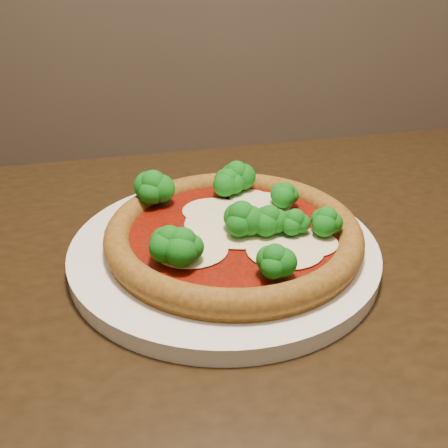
{
  "coord_description": "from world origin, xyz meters",
  "views": [
    {
      "loc": [
        -0.09,
        -0.37,
        1.04
      ],
      "look_at": [
        -0.06,
        0.08,
        0.79
      ],
      "focal_mm": 40.0,
      "sensor_mm": 36.0,
      "label": 1
    }
  ],
  "objects": [
    {
      "name": "dining_table",
      "position": [
        -0.04,
        0.01,
        0.64
      ],
      "size": [
        1.19,
        0.96,
        0.75
      ],
      "rotation": [
        0.0,
        0.0,
        0.18
      ],
      "color": "black",
      "rests_on": "floor"
    },
    {
      "name": "pizza",
      "position": [
        -0.05,
        0.08,
        0.78
      ],
      "size": [
        0.27,
        0.27,
        0.06
      ],
      "rotation": [
        0.0,
        0.0,
        -0.38
      ],
      "color": "brown",
      "rests_on": "plate"
    },
    {
      "name": "plate",
      "position": [
        -0.06,
        0.08,
        0.76
      ],
      "size": [
        0.32,
        0.32,
        0.02
      ],
      "primitive_type": "cylinder",
      "color": "silver",
      "rests_on": "dining_table"
    }
  ]
}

